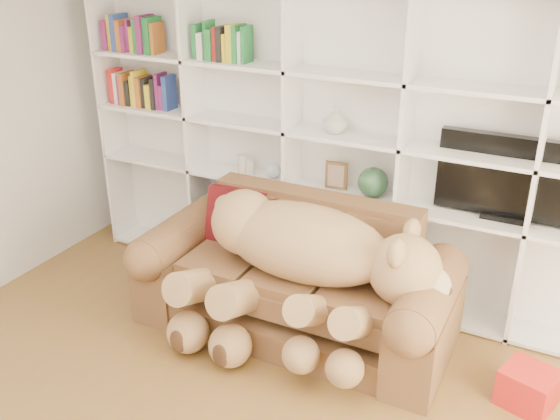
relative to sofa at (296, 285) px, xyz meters
The scene contains 13 objects.
wall_back 1.30m from the sofa, 83.07° to the left, with size 5.00×0.02×2.70m, color silver.
bookshelf 1.19m from the sofa, 101.37° to the left, with size 4.43×0.35×2.40m.
sofa is the anchor object (origin of this frame).
teddy_bear 0.38m from the sofa, 59.00° to the right, with size 1.78×0.95×1.03m.
throw_pillow 0.69m from the sofa, 164.78° to the left, with size 0.45×0.14×0.45m, color #621012.
gift_box 1.65m from the sofa, ahead, with size 0.31×0.29×0.24m, color red.
tv 1.65m from the sofa, 28.29° to the left, with size 0.99×0.18×0.59m.
picture_frame 0.89m from the sofa, 87.31° to the left, with size 0.17×0.03×0.21m, color brown.
green_vase 0.95m from the sofa, 63.19° to the left, with size 0.23×0.23×0.23m, color #2C5635.
figurine_tall 1.17m from the sofa, 141.21° to the left, with size 0.08×0.08×0.15m, color beige.
figurine_short 1.12m from the sofa, 138.69° to the left, with size 0.07×0.07×0.12m, color beige.
snow_globe 0.99m from the sofa, 128.58° to the left, with size 0.11×0.11×0.11m, color silver.
shelf_vase 1.23m from the sofa, 89.79° to the left, with size 0.18×0.18×0.19m, color beige.
Camera 1 is at (1.53, -1.82, 2.69)m, focal length 40.00 mm.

